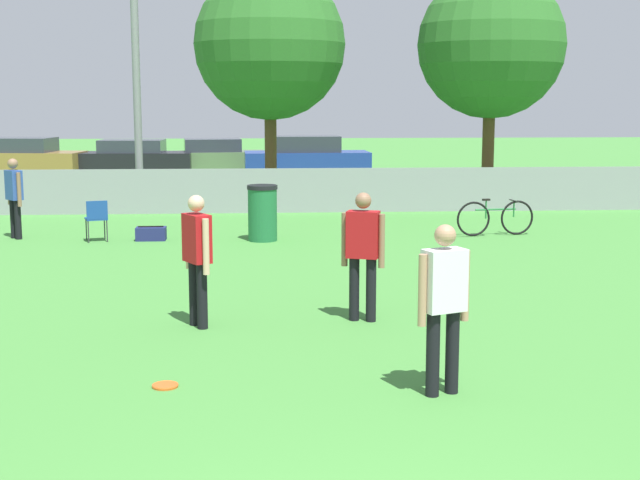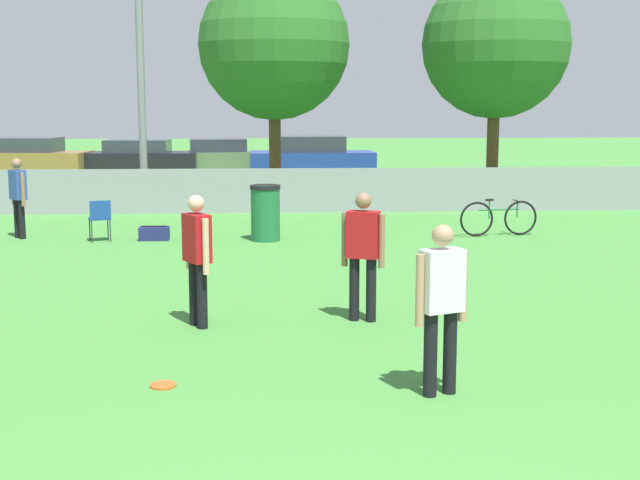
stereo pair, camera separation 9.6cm
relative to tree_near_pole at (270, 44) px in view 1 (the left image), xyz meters
The scene contains 16 objects.
fence_backline 4.23m from the tree_near_pole, 83.01° to the right, with size 18.55×0.07×1.21m.
tree_near_pole is the anchor object (origin of this frame).
tree_far_right 5.83m from the tree_near_pole, ahead, with size 3.88×3.88×6.15m.
player_receiver_white 16.31m from the tree_near_pole, 84.89° to the right, with size 0.52×0.35×1.64m.
player_thrower_red 13.47m from the tree_near_pole, 85.66° to the right, with size 0.53×0.34×1.64m.
player_defender_red 13.64m from the tree_near_pole, 94.64° to the right, with size 0.39×0.49×1.64m.
spectator_in_blue 8.52m from the tree_near_pole, 131.60° to the right, with size 0.41×0.44×1.62m.
frisbee_disc 16.13m from the tree_near_pole, 94.58° to the right, with size 0.26×0.26×0.03m.
folding_chair_sideline 8.17m from the tree_near_pole, 118.90° to the right, with size 0.51×0.51×0.82m.
bicycle_sideline 8.53m from the tree_near_pole, 53.42° to the right, with size 1.67×0.44×0.77m.
trash_bin 7.42m from the tree_near_pole, 92.23° to the right, with size 0.60×0.60×1.11m.
gear_bag_sideline 7.88m from the tree_near_pole, 111.55° to the right, with size 0.59×0.32×0.29m.
parked_car_tan 13.38m from the tree_near_pole, 134.18° to the left, with size 4.58×2.36×1.39m.
parked_car_dark 11.28m from the tree_near_pole, 117.95° to the left, with size 4.53×1.88×1.30m.
parked_car_olive 10.70m from the tree_near_pole, 101.88° to the left, with size 4.18×2.09×1.31m.
parked_car_blue 8.35m from the tree_near_pole, 79.64° to the left, with size 4.42×1.95×1.50m.
Camera 1 is at (-0.55, -3.91, 2.80)m, focal length 50.00 mm.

